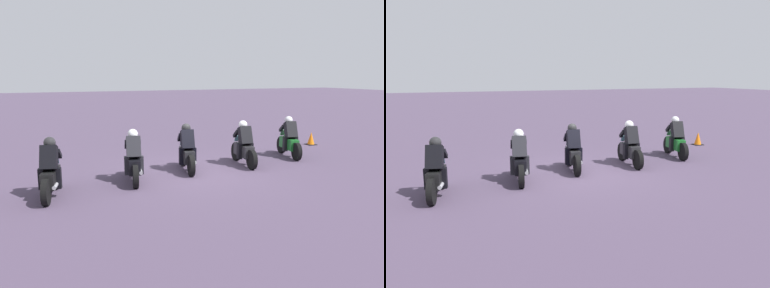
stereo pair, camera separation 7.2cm
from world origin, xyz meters
TOP-DOWN VIEW (x-y plane):
  - ground_plane at (0.00, 0.00)m, footprint 120.00×120.00m
  - rider_lane_a at (0.75, -4.24)m, footprint 2.01×0.65m
  - rider_lane_b at (0.27, -1.98)m, footprint 2.04×0.60m
  - rider_lane_c at (0.30, 0.11)m, footprint 2.02×0.63m
  - rider_lane_d at (-0.26, 2.01)m, footprint 2.03×0.63m
  - rider_lane_e at (-0.81, 4.30)m, footprint 2.01×0.65m
  - traffic_cone at (2.38, -6.69)m, footprint 0.40×0.40m

SIDE VIEW (x-z plane):
  - ground_plane at x=0.00m, z-range 0.00..0.00m
  - traffic_cone at x=2.38m, z-range -0.02..0.54m
  - rider_lane_a at x=0.75m, z-range -0.13..1.38m
  - rider_lane_b at x=0.27m, z-range -0.13..1.38m
  - rider_lane_c at x=0.30m, z-range -0.13..1.38m
  - rider_lane_d at x=-0.26m, z-range -0.13..1.38m
  - rider_lane_e at x=-0.81m, z-range -0.13..1.38m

